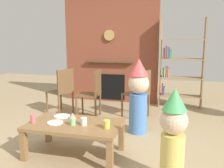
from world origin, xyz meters
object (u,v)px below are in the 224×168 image
bookshelf (178,66)px  coffee_table (74,128)px  paper_cup_far_left (84,121)px  dining_chair_right (140,91)px  paper_cup_near_left (107,124)px  dining_chair_middle (93,91)px  dining_chair_left (63,89)px  paper_plate_rear (55,123)px  paper_cup_near_right (73,122)px  paper_cup_center (33,119)px  child_with_cone_hat (173,135)px  child_in_pink (138,94)px  paper_plate_front (62,116)px  birthday_cake_slice (72,116)px

bookshelf → coffee_table: bookshelf is taller
paper_cup_far_left → dining_chair_right: (0.43, 1.76, 0.04)m
paper_cup_near_left → dining_chair_middle: bearing=114.3°
paper_cup_near_left → dining_chair_left: bearing=129.9°
paper_cup_near_left → paper_plate_rear: paper_cup_near_left is taller
paper_cup_near_right → paper_cup_center: 0.52m
bookshelf → child_with_cone_hat: bookshelf is taller
bookshelf → dining_chair_middle: size_ratio=2.11×
child_with_cone_hat → dining_chair_middle: bearing=-35.8°
coffee_table → dining_chair_middle: bearing=100.0°
paper_cup_far_left → child_with_cone_hat: size_ratio=0.10×
paper_cup_near_left → child_in_pink: (0.22, 1.03, 0.15)m
paper_plate_front → child_with_cone_hat: bearing=-20.1°
paper_cup_far_left → paper_plate_front: paper_cup_far_left is taller
paper_cup_far_left → dining_chair_left: dining_chair_left is taller
paper_cup_far_left → dining_chair_left: 1.92m
bookshelf → dining_chair_left: bookshelf is taller
paper_plate_front → birthday_cake_slice: bearing=-15.3°
paper_plate_rear → dining_chair_middle: size_ratio=0.22×
child_with_cone_hat → paper_plate_rear: bearing=4.4°
paper_cup_far_left → birthday_cake_slice: (-0.23, 0.19, -0.01)m
paper_cup_near_right → paper_cup_far_left: (0.14, 0.02, 0.00)m
dining_chair_middle → dining_chair_right: (0.83, 0.23, 0.00)m
bookshelf → child_with_cone_hat: bearing=-90.6°
paper_cup_far_left → dining_chair_left: size_ratio=0.11×
paper_cup_near_right → birthday_cake_slice: (-0.10, 0.22, -0.00)m
paper_cup_center → child_in_pink: (1.17, 1.08, 0.14)m
bookshelf → paper_cup_center: size_ratio=17.98×
coffee_table → paper_cup_near_left: (0.44, -0.06, 0.11)m
child_in_pink → paper_cup_center: bearing=-13.2°
coffee_table → dining_chair_middle: size_ratio=1.31×
paper_cup_near_right → paper_cup_center: bearing=-174.6°
paper_cup_near_right → paper_plate_front: 0.39m
birthday_cake_slice → dining_chair_middle: bearing=97.3°
paper_cup_far_left → child_in_pink: size_ratio=0.08×
paper_plate_rear → child_in_pink: (0.90, 1.02, 0.19)m
paper_plate_front → paper_cup_near_right: bearing=-43.8°
paper_plate_front → dining_chair_middle: dining_chair_middle is taller
paper_cup_near_left → child_with_cone_hat: (0.77, -0.27, 0.06)m
paper_cup_near_left → paper_cup_center: 0.96m
paper_cup_center → paper_plate_front: bearing=52.5°
bookshelf → child_with_cone_hat: size_ratio=1.90×
bookshelf → dining_chair_left: 2.46m
paper_cup_near_right → paper_plate_rear: 0.25m
paper_plate_rear → child_in_pink: 1.38m
paper_cup_near_left → paper_plate_front: bearing=159.4°
coffee_table → paper_cup_near_right: 0.12m
paper_cup_far_left → paper_plate_front: size_ratio=0.44×
child_in_pink → paper_cup_far_left: bearing=6.9°
paper_cup_near_right → bookshelf: bearing=65.7°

